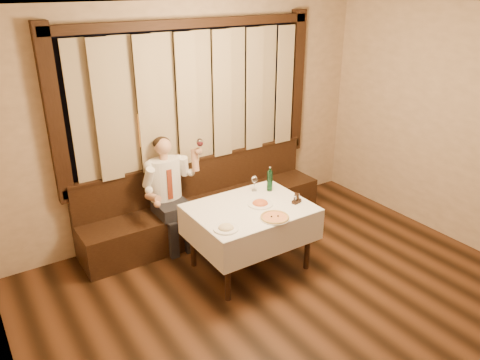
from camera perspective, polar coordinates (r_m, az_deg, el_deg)
room at (r=4.20m, az=6.96°, el=2.07°), size 5.01×6.01×2.81m
banquette at (r=6.01m, az=-4.32°, el=-3.44°), size 3.20×0.61×0.94m
dining_table at (r=5.07m, az=1.24°, el=-4.37°), size 1.27×0.97×0.76m
pizza at (r=4.80m, az=4.25°, el=-4.57°), size 0.31×0.31×0.03m
pasta_red at (r=5.06m, az=2.49°, el=-2.64°), size 0.27×0.27×0.09m
pasta_cream at (r=4.58m, az=-1.72°, el=-5.64°), size 0.25×0.25×0.09m
green_bottle at (r=5.37m, az=3.65°, el=-0.06°), size 0.06×0.06×0.29m
table_wine_glass at (r=5.35m, az=1.76°, el=0.01°), size 0.07×0.07×0.19m
cruet_caddy at (r=5.14m, az=6.92°, el=-2.36°), size 0.12×0.08×0.12m
seated_man at (r=5.52m, az=-8.70°, el=-0.59°), size 0.73×0.55×1.36m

